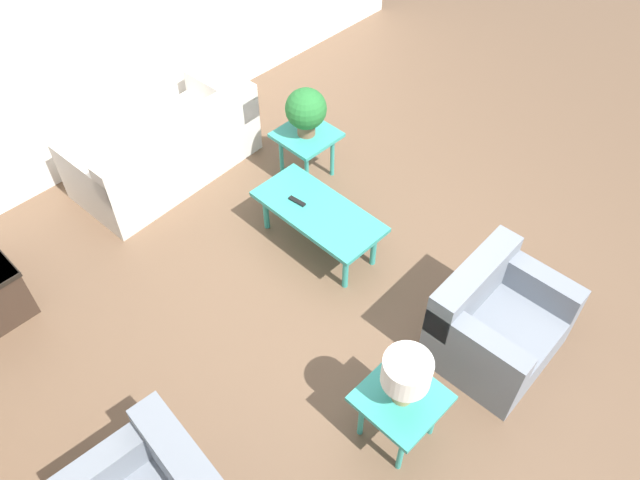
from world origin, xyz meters
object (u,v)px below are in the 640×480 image
Objects in this scene: sofa at (167,151)px; side_table_plant at (307,140)px; armchair at (494,323)px; table_lamp at (406,374)px; side_table_lamp at (400,403)px; potted_plant at (306,110)px; coffee_table at (318,214)px.

sofa is 3.49× the size of side_table_plant.
armchair is 1.14m from table_lamp.
armchair is 1.04m from side_table_lamp.
table_lamp is at bearing 77.68° from sofa.
table_lamp is (-2.34, 1.45, 0.02)m from potted_plant.
potted_plant reaches higher than side_table_lamp.
side_table_lamp is (-3.30, 0.53, 0.14)m from sofa.
side_table_plant is 2.78m from table_lamp.
armchair reaches higher than coffee_table.
potted_plant is (0.00, 0.00, 0.34)m from side_table_plant.
potted_plant is at bearing 26.57° from side_table_plant.
potted_plant is (2.34, -1.45, 0.34)m from side_table_lamp.
armchair is 2.47m from potted_plant.
table_lamp reaches higher than armchair.
potted_plant is at bearing -31.87° from side_table_lamp.
side_table_plant and side_table_lamp have the same top height.
armchair is 2.21× the size of table_lamp.
armchair is at bearing 170.04° from potted_plant.
side_table_plant is at bearing -153.43° from potted_plant.
potted_plant reaches higher than coffee_table.
table_lamp reaches higher than side_table_plant.
sofa is 4.23× the size of table_lamp.
table_lamp is at bearing 148.13° from side_table_plant.
side_table_plant is at bearing -31.87° from table_lamp.
side_table_lamp is 1.21× the size of table_lamp.
table_lamp reaches higher than coffee_table.
side_table_plant is (-0.96, -0.92, 0.14)m from sofa.
side_table_plant is 2.75m from side_table_lamp.
table_lamp is (0.00, -0.00, 0.36)m from side_table_lamp.
side_table_plant is at bearing -38.59° from coffee_table.
armchair reaches higher than side_table_lamp.
armchair is at bearing -92.80° from table_lamp.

